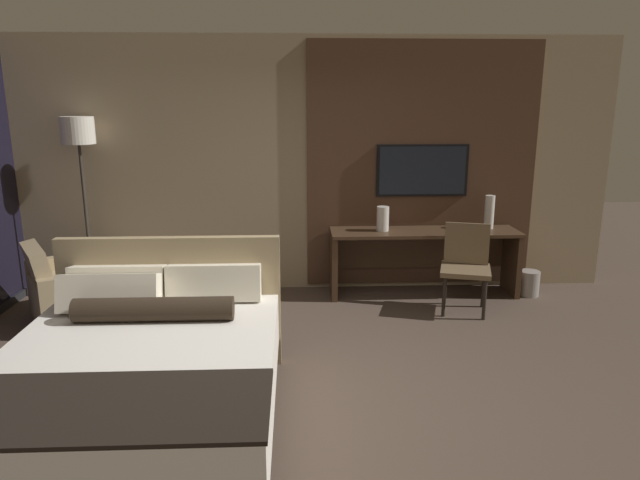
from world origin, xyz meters
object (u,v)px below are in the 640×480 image
object	(u,v)px
tv	(422,170)
vase_tall	(489,212)
waste_bin	(529,283)
desk	(423,249)
armchair_by_window	(77,293)
bed	(142,382)
vase_short	(383,219)
floor_lamp	(79,146)
desk_chair	(466,260)

from	to	relation	value
tv	vase_tall	world-z (taller)	tv
vase_tall	waste_bin	size ratio (longest dim) A/B	1.32
desk	armchair_by_window	distance (m)	3.64
bed	vase_tall	distance (m)	4.19
tv	vase_short	bearing A→B (deg)	-153.24
floor_lamp	waste_bin	size ratio (longest dim) A/B	6.98
desk_chair	vase_short	bearing A→B (deg)	164.61
desk	waste_bin	size ratio (longest dim) A/B	7.35
floor_lamp	vase_tall	distance (m)	4.45
desk_chair	vase_tall	size ratio (longest dim) A/B	2.40
bed	vase_short	size ratio (longest dim) A/B	8.00
tv	vase_tall	bearing A→B (deg)	-12.88
desk	vase_short	xyz separation A→B (m)	(-0.46, -0.03, 0.36)
bed	waste_bin	xyz separation A→B (m)	(3.59, 2.52, -0.21)
waste_bin	desk_chair	bearing A→B (deg)	-156.01
bed	tv	world-z (taller)	tv
desk	desk_chair	size ratio (longest dim) A/B	2.32
bed	tv	bearing A→B (deg)	49.88
tv	desk	bearing A→B (deg)	-90.00
desk_chair	vase_short	world-z (taller)	vase_short
tv	floor_lamp	bearing A→B (deg)	-177.18
desk	floor_lamp	bearing A→B (deg)	179.56
desk_chair	armchair_by_window	world-z (taller)	desk_chair
tv	desk_chair	bearing A→B (deg)	-65.61
vase_tall	tv	bearing A→B (deg)	167.12
armchair_by_window	floor_lamp	size ratio (longest dim) A/B	0.61
desk	vase_tall	xyz separation A→B (m)	(0.73, 0.04, 0.41)
desk	desk_chair	xyz separation A→B (m)	(0.33, -0.52, 0.02)
desk	armchair_by_window	world-z (taller)	armchair_by_window
desk_chair	waste_bin	xyz separation A→B (m)	(0.85, 0.38, -0.39)
bed	armchair_by_window	xyz separation A→B (m)	(-1.17, 2.05, -0.09)
vase_short	waste_bin	bearing A→B (deg)	-3.94
tv	vase_short	xyz separation A→B (m)	(-0.46, -0.23, -0.50)
bed	vase_tall	world-z (taller)	vase_tall
desk	armchair_by_window	bearing A→B (deg)	-170.39
floor_lamp	waste_bin	bearing A→B (deg)	-1.98
bed	tv	xyz separation A→B (m)	(2.42, 2.87, 1.01)
bed	vase_tall	xyz separation A→B (m)	(3.15, 2.70, 0.56)
tv	vase_tall	xyz separation A→B (m)	(0.73, -0.17, -0.44)
floor_lamp	vase_short	bearing A→B (deg)	-0.97
desk_chair	floor_lamp	size ratio (longest dim) A/B	0.45
desk	vase_tall	distance (m)	0.84
bed	armchair_by_window	size ratio (longest dim) A/B	1.79
armchair_by_window	waste_bin	bearing A→B (deg)	-115.44
vase_tall	floor_lamp	bearing A→B (deg)	-179.84
tv	vase_short	world-z (taller)	tv
desk	floor_lamp	size ratio (longest dim) A/B	1.05
desk_chair	armchair_by_window	bearing A→B (deg)	-162.30
desk_chair	waste_bin	size ratio (longest dim) A/B	3.17
armchair_by_window	desk	bearing A→B (deg)	-111.45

